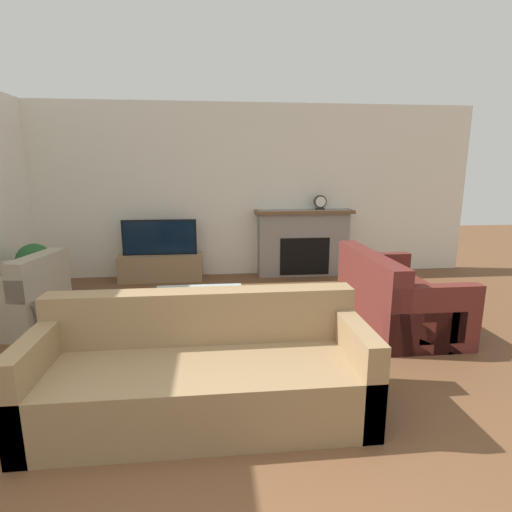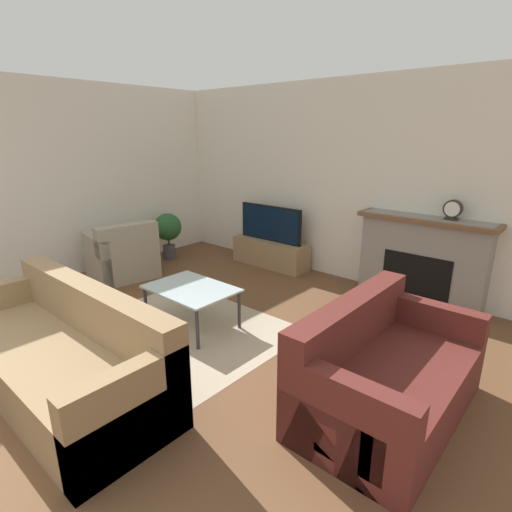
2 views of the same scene
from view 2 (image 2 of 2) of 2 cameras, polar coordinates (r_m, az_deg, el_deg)
The scene contains 12 objects.
wall_back at distance 5.80m, azimuth 10.39°, elevation 10.44°, with size 8.46×0.06×2.70m.
wall_left at distance 6.24m, azimuth -26.12°, elevation 9.46°, with size 0.06×7.97×2.70m.
area_rug at distance 4.35m, azimuth -10.96°, elevation -10.52°, with size 2.13×1.86×0.00m.
fireplace at distance 5.19m, azimuth 22.62°, elevation -0.32°, with size 1.56×0.37×1.06m.
tv_stand at distance 6.24m, azimuth 2.05°, elevation 0.43°, with size 1.26×0.37×0.41m.
tv at distance 6.12m, azimuth 2.08°, elevation 4.68°, with size 1.12×0.06×0.54m.
couch_sectional at distance 3.64m, azimuth -25.91°, elevation -12.76°, with size 2.28×0.86×0.82m.
couch_loveseat at distance 3.21m, azimuth 17.83°, elevation -15.99°, with size 0.89×1.55×0.82m.
armchair_by_window at distance 6.01m, azimuth -18.48°, elevation -0.15°, with size 0.90×0.96×0.82m.
coffee_table at distance 4.29m, azimuth -9.25°, elevation -5.00°, with size 0.93×0.66×0.44m.
potted_plant at distance 6.69m, azimuth -12.48°, elevation 3.73°, with size 0.44×0.44×0.76m.
mantel_clock at distance 4.99m, azimuth 26.30°, elevation 5.96°, with size 0.20×0.07×0.23m.
Camera 2 is at (2.94, 0.05, 2.00)m, focal length 28.00 mm.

